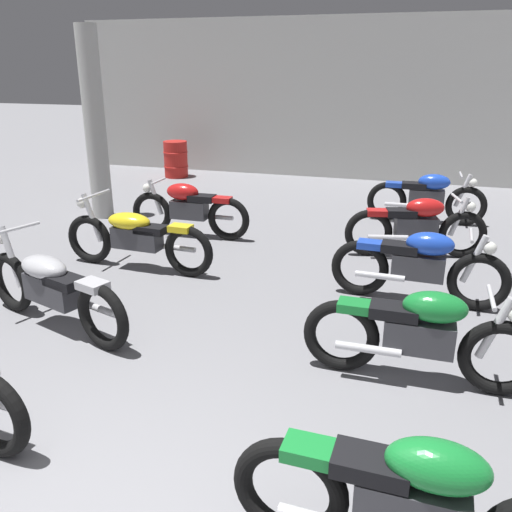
{
  "coord_description": "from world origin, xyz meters",
  "views": [
    {
      "loc": [
        1.68,
        -1.58,
        2.59
      ],
      "look_at": [
        0.0,
        3.87,
        0.55
      ],
      "focal_mm": 37.9,
      "sensor_mm": 36.0,
      "label": 1
    }
  ],
  "objects": [
    {
      "name": "back_wall",
      "position": [
        0.0,
        11.32,
        1.8
      ],
      "size": [
        13.49,
        0.24,
        3.6
      ],
      "primitive_type": "cube",
      "color": "#B2B2AD",
      "rests_on": "ground"
    },
    {
      "name": "motorcycle_right_row_2",
      "position": [
        1.77,
        4.38,
        0.46
      ],
      "size": [
        1.97,
        0.48,
        0.88
      ],
      "color": "black",
      "rests_on": "ground"
    },
    {
      "name": "oil_drum",
      "position": [
        -3.96,
        10.22,
        0.43
      ],
      "size": [
        0.59,
        0.59,
        0.85
      ],
      "color": "red",
      "rests_on": "ground"
    },
    {
      "name": "motorcycle_right_row_3",
      "position": [
        1.7,
        6.0,
        0.46
      ],
      "size": [
        1.94,
        0.67,
        0.88
      ],
      "color": "black",
      "rests_on": "ground"
    },
    {
      "name": "motorcycle_left_row_3",
      "position": [
        -1.73,
        5.93,
        0.46
      ],
      "size": [
        1.97,
        0.48,
        0.88
      ],
      "color": "black",
      "rests_on": "ground"
    },
    {
      "name": "support_pillar",
      "position": [
        -3.69,
        6.57,
        1.6
      ],
      "size": [
        0.36,
        0.36,
        3.2
      ],
      "primitive_type": "cylinder",
      "color": "#B2B2AD",
      "rests_on": "ground"
    },
    {
      "name": "motorcycle_left_row_1",
      "position": [
        -1.78,
        2.62,
        0.45
      ],
      "size": [
        2.1,
        0.9,
        0.97
      ],
      "color": "black",
      "rests_on": "ground"
    },
    {
      "name": "motorcycle_right_row_4",
      "position": [
        1.82,
        7.84,
        0.46
      ],
      "size": [
        1.97,
        0.48,
        0.88
      ],
      "color": "black",
      "rests_on": "ground"
    },
    {
      "name": "motorcycle_right_row_1",
      "position": [
        1.81,
        2.68,
        0.46
      ],
      "size": [
        1.97,
        0.48,
        0.88
      ],
      "color": "black",
      "rests_on": "ground"
    },
    {
      "name": "motorcycle_right_row_0",
      "position": [
        1.81,
        0.75,
        0.46
      ],
      "size": [
        1.97,
        0.48,
        0.88
      ],
      "color": "black",
      "rests_on": "ground"
    },
    {
      "name": "motorcycle_left_row_2",
      "position": [
        -1.81,
        4.4,
        0.45
      ],
      "size": [
        2.17,
        0.68,
        0.97
      ],
      "color": "black",
      "rests_on": "ground"
    }
  ]
}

